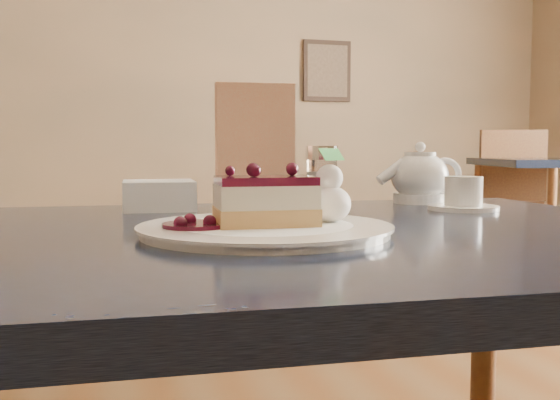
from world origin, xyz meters
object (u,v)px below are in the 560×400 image
object	(u,v)px
main_table	(258,289)
dessert_plate	(265,230)
tea_set	(427,181)
cheesecake_slice	(265,201)

from	to	relation	value
main_table	dessert_plate	bearing A→B (deg)	-90.00
tea_set	main_table	bearing A→B (deg)	-145.59
dessert_plate	cheesecake_slice	bearing A→B (deg)	180.00
dessert_plate	tea_set	distance (m)	0.54
dessert_plate	tea_set	bearing A→B (deg)	38.88
main_table	dessert_plate	xyz separation A→B (m)	(-0.00, -0.05, 0.09)
dessert_plate	tea_set	size ratio (longest dim) A/B	1.17
main_table	dessert_plate	world-z (taller)	dessert_plate
tea_set	dessert_plate	bearing A→B (deg)	-141.12
cheesecake_slice	tea_set	world-z (taller)	tea_set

